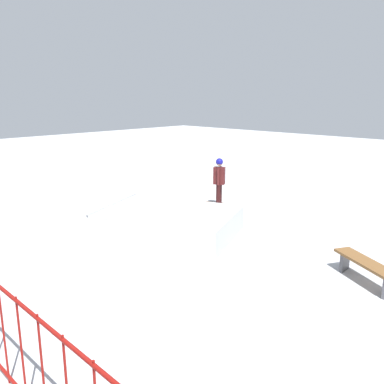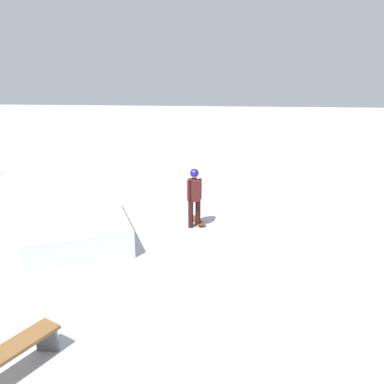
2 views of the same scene
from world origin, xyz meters
TOP-DOWN VIEW (x-y plane):
  - ground_plane at (0.00, 0.00)m, footprint 60.00×60.00m
  - skate_ramp at (0.81, 0.24)m, footprint 5.98×4.46m
  - skater at (1.25, -3.14)m, footprint 0.44×0.40m
  - skateboard at (1.53, -3.21)m, footprint 0.81×0.53m
  - park_bench at (-4.80, -0.71)m, footprint 1.59×1.13m

SIDE VIEW (x-z plane):
  - ground_plane at x=0.00m, z-range 0.00..0.00m
  - skateboard at x=1.53m, z-range 0.03..0.12m
  - skate_ramp at x=0.81m, z-range -0.05..0.69m
  - park_bench at x=-4.80m, z-range 0.12..0.60m
  - skater at x=1.25m, z-range 0.14..1.87m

